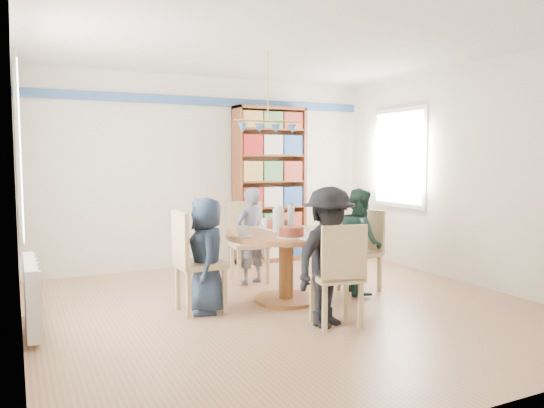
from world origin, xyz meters
TOP-DOWN VIEW (x-y plane):
  - ground at (0.00, 0.00)m, footprint 5.00×5.00m
  - room_shell at (-0.26, 0.87)m, footprint 5.00×5.00m
  - radiator at (-2.42, 0.30)m, footprint 0.12×1.00m
  - dining_table at (0.09, 0.24)m, footprint 1.30×1.30m
  - chair_left at (-0.95, 0.27)m, footprint 0.46×0.46m
  - chair_right at (1.14, 0.28)m, footprint 0.52×0.52m
  - chair_far at (0.11, 1.32)m, footprint 0.50×0.50m
  - chair_near at (0.11, -0.77)m, footprint 0.50×0.50m
  - person_left at (-0.82, 0.22)m, footprint 0.48×0.63m
  - person_right at (1.02, 0.20)m, footprint 0.62×0.70m
  - person_far at (0.07, 1.16)m, footprint 0.51×0.42m
  - person_near at (0.05, -0.68)m, footprint 0.95×0.75m
  - bookshelf at (0.91, 2.34)m, footprint 1.09×0.33m
  - tableware at (0.07, 0.27)m, footprint 1.20×1.20m

SIDE VIEW (x-z plane):
  - ground at x=0.00m, z-range 0.00..0.00m
  - radiator at x=-2.42m, z-range 0.05..0.65m
  - chair_right at x=1.14m, z-range 0.05..0.99m
  - chair_near at x=0.11m, z-range 0.05..1.01m
  - chair_far at x=0.11m, z-range 0.05..1.05m
  - dining_table at x=0.09m, z-range 0.18..0.93m
  - chair_left at x=-0.95m, z-range 0.05..1.08m
  - person_left at x=-0.82m, z-range 0.00..1.16m
  - person_far at x=0.07m, z-range 0.00..1.19m
  - person_right at x=1.02m, z-range 0.00..1.21m
  - person_near at x=0.05m, z-range 0.00..1.29m
  - tableware at x=0.07m, z-range 0.66..0.98m
  - bookshelf at x=0.91m, z-range -0.02..2.28m
  - room_shell at x=-0.26m, z-range -0.85..4.15m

